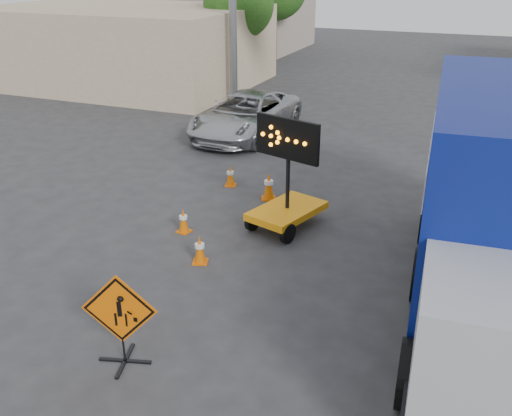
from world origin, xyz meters
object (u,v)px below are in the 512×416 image
Objects in this scene: pickup_truck at (246,115)px; box_truck at (502,222)px; arrow_board at (287,204)px; construction_sign at (120,318)px.

box_truck is at bearing -42.87° from pickup_truck.
pickup_truck is (-4.28, 7.21, 0.16)m from arrow_board.
arrow_board is 0.49× the size of pickup_truck.
arrow_board is at bearing 66.57° from construction_sign.
construction_sign is at bearing -80.03° from arrow_board.
box_truck is at bearing -6.32° from arrow_board.
construction_sign is at bearing -72.59° from pickup_truck.
arrow_board is 5.48m from box_truck.
arrow_board is at bearing -56.75° from pickup_truck.
arrow_board is at bearing 152.16° from box_truck.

